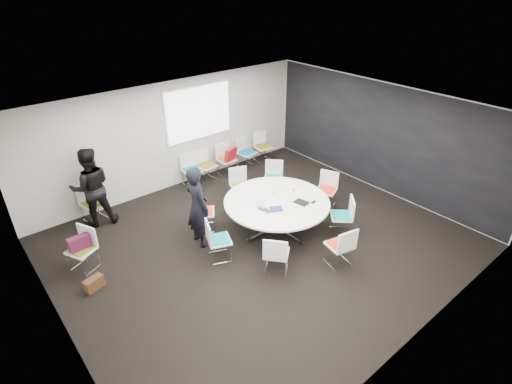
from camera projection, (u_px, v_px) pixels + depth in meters
room_shell at (265, 184)px, 7.99m from camera, size 8.08×7.08×2.88m
conference_table at (277, 208)px, 8.81m from camera, size 2.32×2.32×0.73m
projection_screen at (199, 113)px, 10.48m from camera, size 1.90×0.03×1.35m
chair_ring_a at (326, 196)px, 9.81m from camera, size 0.60×0.60×0.88m
chair_ring_b at (273, 184)px, 10.35m from camera, size 0.64×0.64×0.88m
chair_ring_c at (240, 192)px, 9.99m from camera, size 0.59×0.58×0.88m
chair_ring_d at (204, 218)px, 8.94m from camera, size 0.63×0.63×0.88m
chair_ring_e at (219, 247)px, 8.03m from camera, size 0.59×0.59×0.88m
chair_ring_f at (276, 261)px, 7.65m from camera, size 0.64×0.64×0.88m
chair_ring_g at (339, 252)px, 7.87m from camera, size 0.54×0.53×0.88m
chair_ring_h at (341, 222)px, 8.80m from camera, size 0.64×0.64×0.88m
chair_back_a at (192, 176)px, 10.75m from camera, size 0.52×0.51×0.88m
chair_back_b at (207, 171)px, 11.02m from camera, size 0.51×0.50×0.88m
chair_back_c at (227, 165)px, 11.36m from camera, size 0.47×0.46×0.88m
chair_back_d at (247, 158)px, 11.78m from camera, size 0.52×0.51×0.88m
chair_back_e at (263, 152)px, 12.16m from camera, size 0.52×0.51×0.88m
chair_spare_left at (84, 257)px, 7.76m from camera, size 0.60×0.60×0.88m
chair_person_back at (94, 209)px, 9.27m from camera, size 0.55×0.54×0.88m
person_main at (198, 207)px, 8.19m from camera, size 0.44×0.66×1.79m
person_back at (91, 187)px, 8.84m from camera, size 1.05×0.90×1.86m
laptop at (266, 209)px, 8.41m from camera, size 0.23×0.32×0.02m
laptop_lid at (260, 202)px, 8.42m from camera, size 0.02×0.30×0.22m
notebook_black at (302, 202)px, 8.65m from camera, size 0.27×0.33×0.02m
tablet_folio at (276, 209)px, 8.41m from camera, size 0.32×0.30×0.03m
papers_right at (291, 188)px, 9.23m from camera, size 0.37×0.34×0.00m
papers_front at (300, 191)px, 9.11m from camera, size 0.36×0.31×0.00m
cup at (274, 192)px, 8.98m from camera, size 0.08×0.08×0.09m
phone at (314, 202)px, 8.67m from camera, size 0.15×0.11×0.01m
maroon_bag at (79, 243)px, 7.58m from camera, size 0.41×0.16×0.28m
brown_bag at (94, 284)px, 7.32m from camera, size 0.39×0.25×0.24m
red_jacket at (231, 154)px, 11.00m from camera, size 0.47×0.29×0.36m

